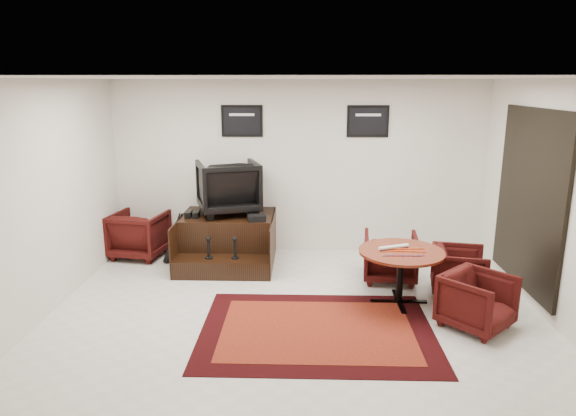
{
  "coord_description": "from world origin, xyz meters",
  "views": [
    {
      "loc": [
        0.09,
        -5.76,
        2.76
      ],
      "look_at": [
        -0.12,
        0.9,
        1.12
      ],
      "focal_mm": 32.0,
      "sensor_mm": 36.0,
      "label": 1
    }
  ],
  "objects_px": {
    "table_chair_corner": "(477,299)",
    "shine_chair": "(228,184)",
    "shine_podium": "(228,240)",
    "armchair_side": "(139,232)",
    "meeting_table": "(401,257)",
    "table_chair_back": "(390,255)",
    "table_chair_window": "(459,269)"
  },
  "relations": [
    {
      "from": "table_chair_back",
      "to": "meeting_table",
      "type": "bearing_deg",
      "value": 96.19
    },
    {
      "from": "armchair_side",
      "to": "table_chair_corner",
      "type": "distance_m",
      "value": 5.19
    },
    {
      "from": "shine_chair",
      "to": "meeting_table",
      "type": "height_order",
      "value": "shine_chair"
    },
    {
      "from": "armchair_side",
      "to": "table_chair_back",
      "type": "distance_m",
      "value": 3.98
    },
    {
      "from": "shine_podium",
      "to": "meeting_table",
      "type": "bearing_deg",
      "value": -32.07
    },
    {
      "from": "meeting_table",
      "to": "table_chair_corner",
      "type": "distance_m",
      "value": 1.04
    },
    {
      "from": "armchair_side",
      "to": "table_chair_back",
      "type": "height_order",
      "value": "armchair_side"
    },
    {
      "from": "shine_chair",
      "to": "meeting_table",
      "type": "relative_size",
      "value": 0.86
    },
    {
      "from": "table_chair_back",
      "to": "table_chair_window",
      "type": "distance_m",
      "value": 0.96
    },
    {
      "from": "shine_podium",
      "to": "table_chair_corner",
      "type": "height_order",
      "value": "shine_podium"
    },
    {
      "from": "shine_chair",
      "to": "table_chair_window",
      "type": "bearing_deg",
      "value": 139.76
    },
    {
      "from": "armchair_side",
      "to": "shine_podium",
      "type": "bearing_deg",
      "value": -176.76
    },
    {
      "from": "meeting_table",
      "to": "table_chair_back",
      "type": "bearing_deg",
      "value": 89.76
    },
    {
      "from": "meeting_table",
      "to": "table_chair_back",
      "type": "distance_m",
      "value": 0.83
    },
    {
      "from": "shine_podium",
      "to": "table_chair_corner",
      "type": "distance_m",
      "value": 3.84
    },
    {
      "from": "shine_podium",
      "to": "table_chair_corner",
      "type": "bearing_deg",
      "value": -34.39
    },
    {
      "from": "shine_chair",
      "to": "table_chair_window",
      "type": "distance_m",
      "value": 3.61
    },
    {
      "from": "shine_podium",
      "to": "table_chair_window",
      "type": "height_order",
      "value": "shine_podium"
    },
    {
      "from": "table_chair_back",
      "to": "table_chair_corner",
      "type": "xyz_separation_m",
      "value": [
        0.76,
        -1.45,
        -0.02
      ]
    },
    {
      "from": "meeting_table",
      "to": "table_chair_window",
      "type": "bearing_deg",
      "value": 21.83
    },
    {
      "from": "table_chair_window",
      "to": "table_chair_corner",
      "type": "height_order",
      "value": "table_chair_corner"
    },
    {
      "from": "shine_podium",
      "to": "meeting_table",
      "type": "relative_size",
      "value": 1.38
    },
    {
      "from": "shine_chair",
      "to": "table_chair_back",
      "type": "relative_size",
      "value": 1.23
    },
    {
      "from": "table_chair_corner",
      "to": "shine_chair",
      "type": "bearing_deg",
      "value": 99.94
    },
    {
      "from": "meeting_table",
      "to": "table_chair_window",
      "type": "distance_m",
      "value": 0.95
    },
    {
      "from": "shine_podium",
      "to": "shine_chair",
      "type": "distance_m",
      "value": 0.87
    },
    {
      "from": "table_chair_back",
      "to": "table_chair_corner",
      "type": "relative_size",
      "value": 1.06
    },
    {
      "from": "meeting_table",
      "to": "table_chair_window",
      "type": "relative_size",
      "value": 1.55
    },
    {
      "from": "table_chair_back",
      "to": "table_chair_window",
      "type": "bearing_deg",
      "value": 158.06
    },
    {
      "from": "shine_chair",
      "to": "armchair_side",
      "type": "bearing_deg",
      "value": -19.21
    },
    {
      "from": "shine_podium",
      "to": "meeting_table",
      "type": "xyz_separation_m",
      "value": [
        2.41,
        -1.51,
        0.27
      ]
    },
    {
      "from": "shine_podium",
      "to": "armchair_side",
      "type": "distance_m",
      "value": 1.48
    }
  ]
}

